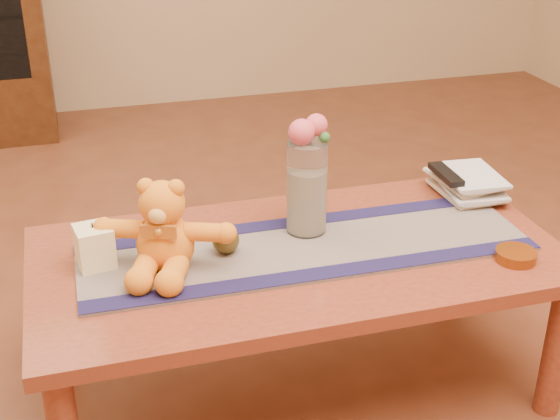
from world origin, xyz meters
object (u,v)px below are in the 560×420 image
object	(u,v)px
teddy_bear	(164,226)
amber_dish	(516,256)
glass_vase	(307,188)
bronze_ball	(226,240)
tv_remote	(446,174)
book_bottom	(442,195)
pillar_candle	(95,246)

from	to	relation	value
teddy_bear	amber_dish	world-z (taller)	teddy_bear
glass_vase	bronze_ball	distance (m)	0.27
teddy_bear	tv_remote	size ratio (longest dim) A/B	2.10
tv_remote	book_bottom	bearing A→B (deg)	90.00
pillar_candle	tv_remote	bearing A→B (deg)	6.41
amber_dish	bronze_ball	bearing A→B (deg)	161.46
glass_vase	tv_remote	distance (m)	0.48
glass_vase	pillar_candle	bearing A→B (deg)	-176.89
glass_vase	bronze_ball	bearing A→B (deg)	-165.98
glass_vase	tv_remote	size ratio (longest dim) A/B	1.62
pillar_candle	amber_dish	world-z (taller)	pillar_candle
teddy_bear	bronze_ball	distance (m)	0.18
glass_vase	book_bottom	distance (m)	0.49
pillar_candle	glass_vase	size ratio (longest dim) A/B	0.41
tv_remote	glass_vase	bearing A→B (deg)	-167.78
glass_vase	tv_remote	bearing A→B (deg)	10.41
teddy_bear	pillar_candle	distance (m)	0.19
book_bottom	amber_dish	world-z (taller)	amber_dish
bronze_ball	amber_dish	world-z (taller)	bronze_ball
bronze_ball	book_bottom	size ratio (longest dim) A/B	0.33
bronze_ball	tv_remote	world-z (taller)	tv_remote
tv_remote	amber_dish	bearing A→B (deg)	-86.98
amber_dish	glass_vase	bearing A→B (deg)	147.67
teddy_bear	bronze_ball	world-z (taller)	teddy_bear
amber_dish	teddy_bear	bearing A→B (deg)	166.15
teddy_bear	pillar_candle	world-z (taller)	teddy_bear
bronze_ball	tv_remote	xyz separation A→B (m)	(0.71, 0.15, 0.04)
bronze_ball	book_bottom	bearing A→B (deg)	12.42
amber_dish	book_bottom	bearing A→B (deg)	91.14
glass_vase	bronze_ball	xyz separation A→B (m)	(-0.24, -0.06, -0.09)
book_bottom	pillar_candle	bearing A→B (deg)	-174.24
book_bottom	amber_dish	bearing A→B (deg)	-90.06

